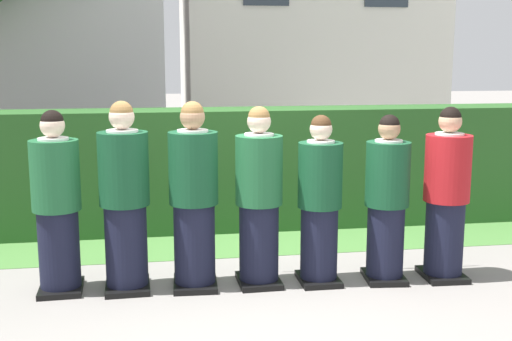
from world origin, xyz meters
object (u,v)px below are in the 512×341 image
student_front_row_5 (387,203)px  student_front_row_3 (259,201)px  student_front_row_2 (194,200)px  student_front_row_0 (57,207)px  student_front_row_1 (125,202)px  student_in_red_blazer (446,198)px  student_front_row_4 (320,204)px

student_front_row_5 → student_front_row_3: bearing=175.9°
student_front_row_5 → student_front_row_2: bearing=176.8°
student_front_row_0 → student_front_row_5: size_ratio=1.04×
student_front_row_2 → student_front_row_5: bearing=-3.2°
student_front_row_1 → student_front_row_5: student_front_row_1 is taller
student_front_row_0 → student_in_red_blazer: size_ratio=1.00×
student_front_row_2 → student_front_row_3: size_ratio=1.03×
student_front_row_1 → student_front_row_2: size_ratio=1.00×
student_front_row_4 → student_in_red_blazer: bearing=-3.2°
student_front_row_4 → student_front_row_5: 0.62m
student_front_row_4 → student_in_red_blazer: 1.18m
student_front_row_0 → student_front_row_2: student_front_row_2 is taller
student_front_row_1 → student_front_row_2: bearing=-2.8°
student_front_row_1 → student_in_red_blazer: size_ratio=1.05×
student_front_row_2 → student_front_row_4: size_ratio=1.08×
student_front_row_0 → student_front_row_1: (0.58, -0.04, 0.04)m
student_front_row_1 → student_front_row_4: size_ratio=1.09×
student_front_row_2 → student_front_row_1: bearing=177.2°
student_front_row_2 → student_in_red_blazer: student_front_row_2 is taller
student_front_row_5 → student_front_row_4: bearing=176.5°
student_front_row_3 → student_in_red_blazer: bearing=-3.7°
student_in_red_blazer → student_front_row_4: bearing=176.8°
student_front_row_4 → student_in_red_blazer: (1.18, -0.07, 0.03)m
student_front_row_1 → student_front_row_4: student_front_row_1 is taller
student_front_row_0 → student_front_row_4: student_front_row_0 is taller
student_front_row_1 → student_front_row_5: 2.34m
student_front_row_0 → student_front_row_3: student_front_row_3 is taller
student_front_row_1 → student_in_red_blazer: 2.90m
student_front_row_0 → student_front_row_4: 2.30m
student_front_row_0 → student_front_row_5: student_front_row_0 is taller
student_front_row_3 → student_in_red_blazer: (1.72, -0.11, -0.01)m
student_front_row_0 → student_front_row_5: 2.92m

